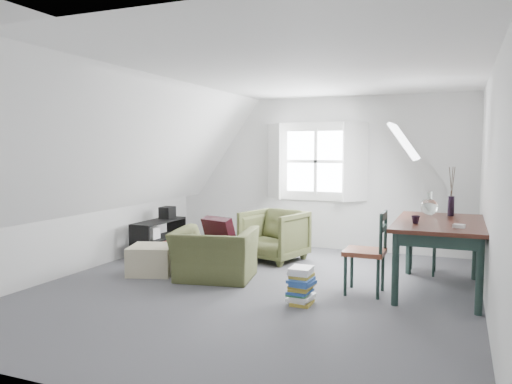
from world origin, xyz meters
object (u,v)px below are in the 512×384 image
at_px(dining_chair_near, 368,251).
at_px(ottoman, 152,260).
at_px(armchair_far, 274,260).
at_px(media_shelf, 158,240).
at_px(magazine_stack, 301,286).
at_px(dining_table, 440,231).
at_px(armchair_near, 215,279).
at_px(dining_chair_far, 422,242).

bearing_deg(dining_chair_near, ottoman, -78.60).
bearing_deg(armchair_far, ottoman, -117.10).
relative_size(armchair_far, media_shelf, 0.78).
bearing_deg(armchair_far, media_shelf, -154.01).
height_order(ottoman, magazine_stack, magazine_stack).
bearing_deg(dining_table, magazine_stack, -142.97).
height_order(armchair_far, media_shelf, media_shelf).
relative_size(armchair_far, ottoman, 1.46).
distance_m(dining_chair_near, magazine_stack, 0.93).
relative_size(media_shelf, magazine_stack, 2.70).
distance_m(dining_table, dining_chair_near, 0.88).
relative_size(ottoman, dining_chair_near, 0.59).
distance_m(ottoman, media_shelf, 1.16).
bearing_deg(armchair_near, magazine_stack, 146.62).
distance_m(dining_table, dining_chair_far, 0.89).
bearing_deg(media_shelf, magazine_stack, -30.01).
height_order(armchair_near, media_shelf, media_shelf).
bearing_deg(dining_chair_far, ottoman, 25.73).
height_order(armchair_near, ottoman, ottoman).
bearing_deg(ottoman, magazine_stack, -12.79).
relative_size(dining_table, magazine_stack, 4.18).
xyz_separation_m(media_shelf, magazine_stack, (2.80, -1.51, -0.05)).
bearing_deg(dining_table, dining_chair_near, -152.98).
distance_m(armchair_far, ottoman, 1.84).
bearing_deg(dining_chair_far, dining_chair_near, 70.66).
xyz_separation_m(ottoman, magazine_stack, (2.22, -0.50, 0.01)).
height_order(ottoman, dining_table, dining_table).
distance_m(dining_chair_near, media_shelf, 3.51).
bearing_deg(magazine_stack, media_shelf, 151.63).
bearing_deg(dining_table, armchair_far, 159.70).
bearing_deg(armchair_near, dining_chair_far, -161.99).
relative_size(armchair_far, magazine_stack, 2.09).
distance_m(armchair_near, dining_chair_near, 1.97).
height_order(armchair_near, dining_chair_near, dining_chair_near).
height_order(ottoman, media_shelf, media_shelf).
distance_m(armchair_far, magazine_stack, 2.12).
distance_m(ottoman, dining_table, 3.64).
xyz_separation_m(armchair_far, magazine_stack, (1.00, -1.86, 0.20)).
xyz_separation_m(dining_table, media_shelf, (-4.14, 0.45, -0.47)).
relative_size(armchair_near, ottoman, 1.75).
xyz_separation_m(ottoman, dining_chair_near, (2.81, 0.15, 0.31)).
distance_m(ottoman, dining_chair_far, 3.60).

